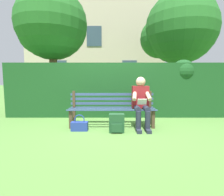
{
  "coord_description": "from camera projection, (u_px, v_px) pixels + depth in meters",
  "views": [
    {
      "loc": [
        0.0,
        4.07,
        1.11
      ],
      "look_at": [
        0.0,
        0.1,
        0.69
      ],
      "focal_mm": 28.13,
      "sensor_mm": 36.0,
      "label": 1
    }
  ],
  "objects": [
    {
      "name": "tree",
      "position": [
        50.0,
        27.0,
        6.22
      ],
      "size": [
        2.59,
        2.47,
        4.27
      ],
      "color": "brown",
      "rests_on": "ground"
    },
    {
      "name": "ground",
      "position": [
        112.0,
        126.0,
        4.16
      ],
      "size": [
        60.0,
        60.0,
        0.0
      ],
      "primitive_type": "plane",
      "color": "#517F38"
    },
    {
      "name": "hedge_backdrop",
      "position": [
        118.0,
        89.0,
        5.4
      ],
      "size": [
        6.53,
        0.85,
        1.7
      ],
      "color": "#19471E",
      "rests_on": "ground"
    },
    {
      "name": "tree_far",
      "position": [
        177.0,
        31.0,
        7.85
      ],
      "size": [
        3.27,
        3.11,
        4.91
      ],
      "color": "brown",
      "rests_on": "ground"
    },
    {
      "name": "person_seated",
      "position": [
        141.0,
        101.0,
        4.0
      ],
      "size": [
        0.44,
        0.73,
        1.17
      ],
      "color": "maroon",
      "rests_on": "ground"
    },
    {
      "name": "backpack",
      "position": [
        117.0,
        123.0,
        3.68
      ],
      "size": [
        0.32,
        0.24,
        0.39
      ],
      "color": "#1E4728",
      "rests_on": "ground"
    },
    {
      "name": "building_facade",
      "position": [
        96.0,
        52.0,
        12.21
      ],
      "size": [
        8.68,
        3.0,
        6.01
      ],
      "color": "#BCAD93",
      "rests_on": "ground"
    },
    {
      "name": "handbag",
      "position": [
        80.0,
        126.0,
        3.8
      ],
      "size": [
        0.36,
        0.15,
        0.36
      ],
      "color": "navy",
      "rests_on": "ground"
    },
    {
      "name": "park_bench",
      "position": [
        112.0,
        108.0,
        4.2
      ],
      "size": [
        2.03,
        0.5,
        0.83
      ],
      "color": "#4C3828",
      "rests_on": "ground"
    }
  ]
}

